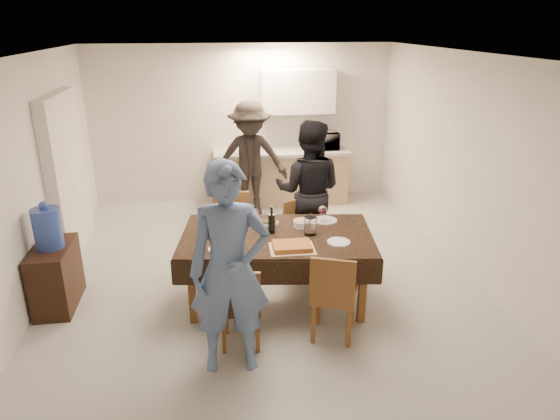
{
  "coord_description": "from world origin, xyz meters",
  "views": [
    {
      "loc": [
        -0.57,
        -5.33,
        2.93
      ],
      "look_at": [
        0.16,
        -0.3,
        1.0
      ],
      "focal_mm": 32.0,
      "sensor_mm": 36.0,
      "label": 1
    }
  ],
  "objects": [
    {
      "name": "floor",
      "position": [
        0.0,
        0.0,
        0.0
      ],
      "size": [
        5.0,
        6.0,
        0.02
      ],
      "primitive_type": "cube",
      "color": "#AEAFAA",
      "rests_on": "ground"
    },
    {
      "name": "ceiling",
      "position": [
        0.0,
        0.0,
        2.6
      ],
      "size": [
        5.0,
        6.0,
        0.02
      ],
      "primitive_type": "cube",
      "color": "white",
      "rests_on": "wall_back"
    },
    {
      "name": "wall_back",
      "position": [
        0.0,
        3.0,
        1.3
      ],
      "size": [
        5.0,
        0.02,
        2.6
      ],
      "primitive_type": "cube",
      "color": "silver",
      "rests_on": "floor"
    },
    {
      "name": "wall_front",
      "position": [
        0.0,
        -3.0,
        1.3
      ],
      "size": [
        5.0,
        0.02,
        2.6
      ],
      "primitive_type": "cube",
      "color": "silver",
      "rests_on": "floor"
    },
    {
      "name": "wall_left",
      "position": [
        -2.5,
        0.0,
        1.3
      ],
      "size": [
        0.02,
        6.0,
        2.6
      ],
      "primitive_type": "cube",
      "color": "silver",
      "rests_on": "floor"
    },
    {
      "name": "wall_right",
      "position": [
        2.5,
        0.0,
        1.3
      ],
      "size": [
        0.02,
        6.0,
        2.6
      ],
      "primitive_type": "cube",
      "color": "silver",
      "rests_on": "floor"
    },
    {
      "name": "stub_partition",
      "position": [
        -2.42,
        1.2,
        1.05
      ],
      "size": [
        0.15,
        1.4,
        2.1
      ],
      "primitive_type": "cube",
      "color": "white",
      "rests_on": "floor"
    },
    {
      "name": "kitchen_base_cabinet",
      "position": [
        0.6,
        2.68,
        0.43
      ],
      "size": [
        2.2,
        0.6,
        0.86
      ],
      "primitive_type": "cube",
      "color": "tan",
      "rests_on": "floor"
    },
    {
      "name": "kitchen_worktop",
      "position": [
        0.6,
        2.68,
        0.89
      ],
      "size": [
        2.24,
        0.64,
        0.05
      ],
      "primitive_type": "cube",
      "color": "#B4B4AF",
      "rests_on": "kitchen_base_cabinet"
    },
    {
      "name": "upper_cabinet",
      "position": [
        0.9,
        2.82,
        1.85
      ],
      "size": [
        1.2,
        0.34,
        0.7
      ],
      "primitive_type": "cube",
      "color": "white",
      "rests_on": "wall_back"
    },
    {
      "name": "dining_table",
      "position": [
        0.1,
        -0.49,
        0.76
      ],
      "size": [
        2.17,
        1.45,
        0.79
      ],
      "rotation": [
        0.0,
        0.0,
        -0.14
      ],
      "color": "black",
      "rests_on": "floor"
    },
    {
      "name": "chair_near_left",
      "position": [
        -0.35,
        -1.32,
        0.52
      ],
      "size": [
        0.43,
        0.43,
        0.46
      ],
      "rotation": [
        0.0,
        0.0,
        -0.11
      ],
      "color": "brown",
      "rests_on": "floor"
    },
    {
      "name": "chair_near_right",
      "position": [
        0.55,
        -1.33,
        0.56
      ],
      "size": [
        0.54,
        0.55,
        0.5
      ],
      "rotation": [
        0.0,
        0.0,
        -0.36
      ],
      "color": "brown",
      "rests_on": "floor"
    },
    {
      "name": "chair_far_left",
      "position": [
        -0.35,
        0.16,
        0.59
      ],
      "size": [
        0.46,
        0.46,
        0.53
      ],
      "rotation": [
        0.0,
        0.0,
        3.1
      ],
      "color": "brown",
      "rests_on": "floor"
    },
    {
      "name": "chair_far_right",
      "position": [
        0.55,
        0.18,
        0.52
      ],
      "size": [
        0.53,
        0.55,
        0.46
      ],
      "rotation": [
        0.0,
        0.0,
        3.63
      ],
      "color": "brown",
      "rests_on": "floor"
    },
    {
      "name": "console",
      "position": [
        -2.28,
        -0.27,
        0.35
      ],
      "size": [
        0.38,
        0.75,
        0.7
      ],
      "primitive_type": "cube",
      "color": "black",
      "rests_on": "floor"
    },
    {
      "name": "water_jug",
      "position": [
        -2.28,
        -0.27,
        0.91
      ],
      "size": [
        0.29,
        0.29,
        0.43
      ],
      "primitive_type": "cylinder",
      "color": "blue",
      "rests_on": "console"
    },
    {
      "name": "wine_bottle",
      "position": [
        0.05,
        -0.44,
        0.94
      ],
      "size": [
        0.08,
        0.08,
        0.3
      ],
      "primitive_type": null,
      "color": "black",
      "rests_on": "dining_table"
    },
    {
      "name": "water_pitcher",
      "position": [
        0.45,
        -0.54,
        0.89
      ],
      "size": [
        0.13,
        0.13,
        0.2
      ],
      "primitive_type": "cylinder",
      "color": "white",
      "rests_on": "dining_table"
    },
    {
      "name": "savoury_tart",
      "position": [
        0.2,
        -0.87,
        0.82
      ],
      "size": [
        0.46,
        0.35,
        0.06
      ],
      "primitive_type": "cube",
      "rotation": [
        0.0,
        0.0,
        -0.03
      ],
      "color": "#C57A3A",
      "rests_on": "dining_table"
    },
    {
      "name": "salad_bowl",
      "position": [
        0.4,
        -0.31,
        0.83
      ],
      "size": [
        0.19,
        0.19,
        0.07
      ],
      "primitive_type": "cylinder",
      "color": "white",
      "rests_on": "dining_table"
    },
    {
      "name": "mushroom_dish",
      "position": [
        0.05,
        -0.21,
        0.81
      ],
      "size": [
        0.19,
        0.19,
        0.03
      ],
      "primitive_type": "cylinder",
      "color": "white",
      "rests_on": "dining_table"
    },
    {
      "name": "wine_glass_a",
      "position": [
        -0.45,
        -0.74,
        0.88
      ],
      "size": [
        0.08,
        0.08,
        0.17
      ],
      "primitive_type": null,
      "color": "white",
      "rests_on": "dining_table"
    },
    {
      "name": "wine_glass_b",
      "position": [
        0.65,
        -0.24,
        0.9
      ],
      "size": [
        0.09,
        0.09,
        0.21
      ],
      "primitive_type": null,
      "color": "white",
      "rests_on": "dining_table"
    },
    {
      "name": "wine_glass_c",
      "position": [
        -0.1,
        -0.19,
        0.89
      ],
      "size": [
        0.09,
        0.09,
        0.2
      ],
      "primitive_type": null,
      "color": "white",
      "rests_on": "dining_table"
    },
    {
      "name": "plate_near_left",
      "position": [
        -0.5,
        -0.79,
        0.8
      ],
      "size": [
        0.27,
        0.27,
        0.02
      ],
      "primitive_type": "cylinder",
      "color": "white",
      "rests_on": "dining_table"
    },
    {
      "name": "plate_near_right",
      "position": [
        0.7,
        -0.79,
        0.8
      ],
      "size": [
        0.24,
        0.24,
        0.01
      ],
      "primitive_type": "cylinder",
      "color": "white",
      "rests_on": "dining_table"
    },
    {
      "name": "plate_far_left",
      "position": [
        -0.5,
        -0.19,
        0.8
      ],
      "size": [
        0.26,
        0.26,
        0.02
      ],
      "primitive_type": "cylinder",
      "color": "white",
      "rests_on": "dining_table"
    },
    {
      "name": "plate_far_right",
      "position": [
        0.7,
        -0.19,
        0.8
      ],
      "size": [
        0.27,
        0.27,
        0.02
      ],
      "primitive_type": "cylinder",
      "color": "white",
      "rests_on": "dining_table"
    },
    {
      "name": "microwave",
      "position": [
        1.31,
        2.68,
        1.05
      ],
      "size": [
        0.51,
        0.35,
        0.28
      ],
      "primitive_type": "imported",
      "rotation": [
        0.0,
        0.0,
        3.14
      ],
      "color": "white",
      "rests_on": "kitchen_worktop"
    },
    {
      "name": "person_near",
      "position": [
        -0.45,
        -1.54,
        0.95
      ],
      "size": [
        0.7,
        0.46,
        1.9
      ],
      "primitive_type": "imported",
      "rotation": [
        0.0,
        0.0,
        -0.0
      ],
      "color": "#5A76A7",
      "rests_on": "floor"
    },
    {
      "name": "person_far",
      "position": [
        0.65,
        0.56,
        0.91
      ],
      "size": [
        1.06,
        0.94,
        1.81
      ],
      "primitive_type": "imported",
      "rotation": [
        0.0,
        0.0,
        2.8
      ],
      "color": "black",
      "rests_on": "floor"
    },
    {
      "name": "person_kitchen",
      "position": [
        0.05,
        2.23,
        0.9
      ],
      "size": [
        1.16,
        0.67,
        1.8
      ],
      "primitive_type": "imported",
      "color": "black",
      "rests_on": "floor"
    }
  ]
}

